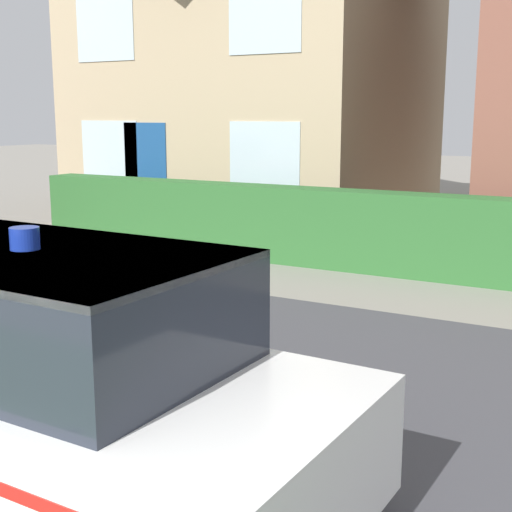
# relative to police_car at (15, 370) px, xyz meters

# --- Properties ---
(road_strip) EXTENTS (28.00, 6.28, 0.01)m
(road_strip) POSITION_rel_police_car_xyz_m (1.33, 1.64, -0.71)
(road_strip) COLOR #424247
(road_strip) RESTS_ON ground
(garden_hedge) EXTENTS (12.50, 0.55, 1.17)m
(garden_hedge) POSITION_rel_police_car_xyz_m (-0.07, 6.84, -0.13)
(garden_hedge) COLOR #2D662D
(garden_hedge) RESTS_ON ground
(police_car) EXTENTS (4.57, 1.76, 1.60)m
(police_car) POSITION_rel_police_car_xyz_m (0.00, 0.00, 0.00)
(police_car) COLOR black
(police_car) RESTS_ON road_strip
(house_left) EXTENTS (6.73, 6.62, 7.21)m
(house_left) POSITION_rel_police_car_xyz_m (-4.52, 11.35, 2.96)
(house_left) COLOR tan
(house_left) RESTS_ON ground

